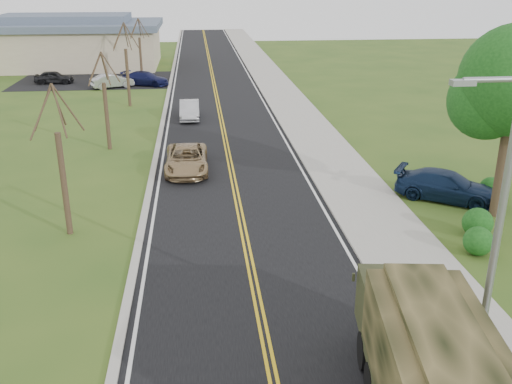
{
  "coord_description": "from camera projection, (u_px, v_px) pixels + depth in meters",
  "views": [
    {
      "loc": [
        -1.7,
        -11.61,
        9.81
      ],
      "look_at": [
        0.48,
        9.19,
        1.8
      ],
      "focal_mm": 40.0,
      "sensor_mm": 36.0,
      "label": 1
    }
  ],
  "objects": [
    {
      "name": "street_light",
      "position": [
        495.0,
        228.0,
        12.89
      ],
      "size": [
        1.65,
        0.22,
        8.0
      ],
      "color": "gray",
      "rests_on": "ground"
    },
    {
      "name": "lot_car_navy",
      "position": [
        146.0,
        79.0,
        53.49
      ],
      "size": [
        4.8,
        3.4,
        1.29
      ],
      "primitive_type": "imported",
      "rotation": [
        0.0,
        0.0,
        1.17
      ],
      "color": "#10143D",
      "rests_on": "ground"
    },
    {
      "name": "curb_right",
      "position": [
        261.0,
        88.0,
        51.99
      ],
      "size": [
        0.3,
        120.0,
        0.12
      ],
      "primitive_type": "cube",
      "color": "#9E998E",
      "rests_on": "ground"
    },
    {
      "name": "commercial_building",
      "position": [
        67.0,
        42.0,
        63.92
      ],
      "size": [
        25.5,
        21.5,
        5.65
      ],
      "color": "tan",
      "rests_on": "ground"
    },
    {
      "name": "utility_box_far",
      "position": [
        438.0,
        340.0,
        15.63
      ],
      "size": [
        0.68,
        0.62,
        0.65
      ],
      "primitive_type": "cube",
      "rotation": [
        0.0,
        0.0,
        0.39
      ],
      "color": "#1B4C24",
      "rests_on": "sidewalk_right"
    },
    {
      "name": "bare_tree_b",
      "position": [
        106.0,
        108.0,
        33.33
      ],
      "size": [
        1.83,
        2.14,
        5.73
      ],
      "color": "#38281C",
      "rests_on": "ground"
    },
    {
      "name": "military_truck",
      "position": [
        427.0,
        358.0,
        12.66
      ],
      "size": [
        3.07,
        6.68,
        3.21
      ],
      "rotation": [
        0.0,
        0.0,
        -0.13
      ],
      "color": "black",
      "rests_on": "ground"
    },
    {
      "name": "bare_tree_a",
      "position": [
        62.0,
        172.0,
        22.13
      ],
      "size": [
        1.93,
        2.26,
        6.08
      ],
      "color": "#38281C",
      "rests_on": "ground"
    },
    {
      "name": "sedan_silver",
      "position": [
        190.0,
        110.0,
        41.1
      ],
      "size": [
        1.39,
        3.95,
        1.3
      ],
      "primitive_type": "imported",
      "rotation": [
        0.0,
        0.0,
        0.0
      ],
      "color": "#B4B5B9",
      "rests_on": "ground"
    },
    {
      "name": "lot_car_dark",
      "position": [
        54.0,
        77.0,
        54.34
      ],
      "size": [
        3.61,
        1.49,
        1.23
      ],
      "primitive_type": "imported",
      "rotation": [
        0.0,
        0.0,
        1.56
      ],
      "color": "black",
      "rests_on": "ground"
    },
    {
      "name": "bare_tree_c",
      "position": [
        127.0,
        71.0,
        44.36
      ],
      "size": [
        2.04,
        2.39,
        6.42
      ],
      "color": "#38281C",
      "rests_on": "ground"
    },
    {
      "name": "bare_tree_d",
      "position": [
        140.0,
        54.0,
        55.59
      ],
      "size": [
        1.88,
        2.2,
        5.91
      ],
      "color": "#38281C",
      "rests_on": "ground"
    },
    {
      "name": "sidewalk_right",
      "position": [
        280.0,
        88.0,
        52.17
      ],
      "size": [
        3.2,
        120.0,
        0.1
      ],
      "primitive_type": "cube",
      "color": "#9E998E",
      "rests_on": "ground"
    },
    {
      "name": "pickup_navy",
      "position": [
        447.0,
        186.0,
        26.27
      ],
      "size": [
        4.92,
        4.14,
        1.35
      ],
      "primitive_type": "imported",
      "rotation": [
        0.0,
        0.0,
        0.99
      ],
      "color": "#10203B",
      "rests_on": "ground"
    },
    {
      "name": "suv_champagne",
      "position": [
        187.0,
        159.0,
        30.11
      ],
      "size": [
        2.23,
        4.78,
        1.33
      ],
      "primitive_type": "imported",
      "rotation": [
        0.0,
        0.0,
        -0.01
      ],
      "color": "#9E8259",
      "rests_on": "ground"
    },
    {
      "name": "curb_left",
      "position": [
        169.0,
        90.0,
        51.19
      ],
      "size": [
        0.3,
        120.0,
        0.1
      ],
      "primitive_type": "cube",
      "color": "#9E998E",
      "rests_on": "ground"
    },
    {
      "name": "road",
      "position": [
        215.0,
        90.0,
        51.61
      ],
      "size": [
        8.0,
        120.0,
        0.01
      ],
      "primitive_type": "cube",
      "color": "black",
      "rests_on": "ground"
    },
    {
      "name": "lot_car_silver",
      "position": [
        112.0,
        81.0,
        52.32
      ],
      "size": [
        4.09,
        2.86,
        1.28
      ],
      "primitive_type": "imported",
      "rotation": [
        0.0,
        0.0,
        2.0
      ],
      "color": "#A3A4A8",
      "rests_on": "ground"
    }
  ]
}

